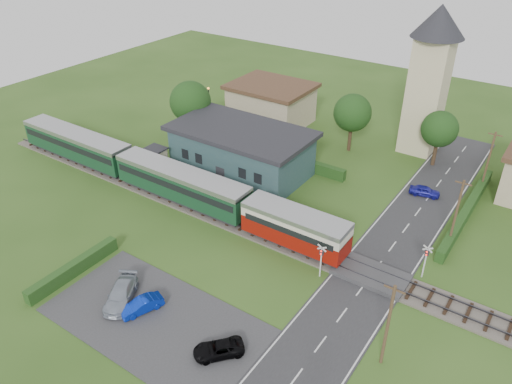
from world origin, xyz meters
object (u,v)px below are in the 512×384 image
Objects in this scene: church_tower at (431,70)px; car_on_road at (425,191)px; car_park_blue at (142,305)px; pedestrian_near at (250,200)px; car_park_silver at (121,294)px; pedestrian_far at (162,166)px; house_west at (271,103)px; station_building at (241,150)px; crossing_signal_far at (426,257)px; crossing_signal_near at (321,256)px; train at (159,175)px; car_park_dark at (219,349)px; equipment_hut at (155,158)px.

church_tower reaches higher than car_on_road.
car_park_blue is 16.52m from pedestrian_near.
car_park_blue is 0.74× the size of car_park_silver.
pedestrian_far is (-26.09, -12.73, 0.69)m from car_on_road.
house_west is at bearing 61.66° from car_on_road.
house_west reaches higher than pedestrian_far.
station_building reaches higher than pedestrian_far.
crossing_signal_far is 1.03× the size of car_on_road.
train is at bearing 173.37° from crossing_signal_near.
crossing_signal_near is 11.89m from pedestrian_near.
church_tower is 41.78m from car_park_blue.
crossing_signal_far is 0.97× the size of car_park_blue.
car_on_road is 0.89× the size of car_park_dark.
equipment_hut reaches higher than pedestrian_far.
pedestrian_far reaches higher than car_park_dark.
crossing_signal_far reaches higher than car_on_road.
car_park_blue is at bearing 145.68° from car_on_road.
pedestrian_near is (-10.76, 4.99, -0.83)m from crossing_signal_near.
crossing_signal_near is (1.40, -28.41, -8.08)m from church_tower.
car_on_road is (19.44, 6.52, -2.10)m from station_building.
pedestrian_near is at bearing -62.47° from house_west.
house_west reaches higher than equipment_hut.
car_on_road is at bearing -88.14° from pedestrian_far.
equipment_hut is 0.14× the size of church_tower.
church_tower reaches higher than train.
crossing_signal_far is (8.60, -23.61, -8.08)m from church_tower.
station_building is at bearing 128.15° from car_park_blue.
train is at bearing -163.93° from pedestrian_far.
pedestrian_far is at bearing -94.66° from house_west.
house_west is at bearing -171.47° from church_tower.
house_west is at bearing -61.82° from pedestrian_near.
equipment_hut is at bearing 102.85° from car_on_road.
car_park_blue is at bearing -50.90° from train.
crossing_signal_near is at bearing 159.04° from car_on_road.
car_park_silver is (4.80, -22.98, -1.95)m from station_building.
crossing_signal_near is 1.00× the size of crossing_signal_far.
train is at bearing -88.24° from house_west.
house_west is at bearing 91.76° from train.
car_park_silver is (-10.20, -39.99, -9.49)m from church_tower.
car_park_blue is (-8.03, -39.86, -9.59)m from church_tower.
church_tower is at bearing 99.80° from car_park_blue.
car_park_blue is (-12.47, -29.38, 0.04)m from car_on_road.
car_on_road is at bearing 18.55° from station_building.
car_park_blue is at bearing -164.86° from pedestrian_far.
train is at bearing -175.19° from car_park_dark.
car_park_silver is 9.70m from car_park_dark.
car_park_blue is (-16.63, -16.26, -1.51)m from crossing_signal_far.
crossing_signal_near is at bearing 121.78° from car_park_dark.
train is at bearing -175.10° from crossing_signal_far.
church_tower is 42.34m from car_park_silver.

